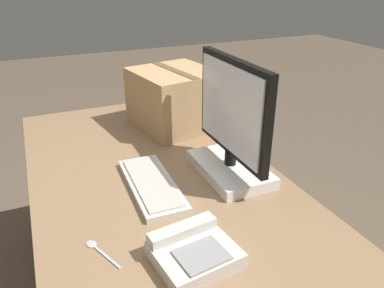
{
  "coord_description": "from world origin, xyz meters",
  "views": [
    {
      "loc": [
        1.14,
        -0.37,
        1.47
      ],
      "look_at": [
        0.04,
        0.11,
        0.9
      ],
      "focal_mm": 35.0,
      "sensor_mm": 36.0,
      "label": 1
    }
  ],
  "objects_px": {
    "desk_phone": "(193,252)",
    "cardboard_box": "(175,99)",
    "keyboard": "(152,184)",
    "monitor": "(231,132)",
    "spoon": "(98,249)"
  },
  "relations": [
    {
      "from": "keyboard",
      "to": "spoon",
      "type": "height_order",
      "value": "keyboard"
    },
    {
      "from": "spoon",
      "to": "cardboard_box",
      "type": "distance_m",
      "value": 0.94
    },
    {
      "from": "monitor",
      "to": "cardboard_box",
      "type": "bearing_deg",
      "value": -178.59
    },
    {
      "from": "keyboard",
      "to": "desk_phone",
      "type": "height_order",
      "value": "desk_phone"
    },
    {
      "from": "monitor",
      "to": "spoon",
      "type": "bearing_deg",
      "value": -67.4
    },
    {
      "from": "keyboard",
      "to": "cardboard_box",
      "type": "height_order",
      "value": "cardboard_box"
    },
    {
      "from": "keyboard",
      "to": "cardboard_box",
      "type": "distance_m",
      "value": 0.6
    },
    {
      "from": "monitor",
      "to": "spoon",
      "type": "relative_size",
      "value": 2.99
    },
    {
      "from": "cardboard_box",
      "to": "monitor",
      "type": "bearing_deg",
      "value": 1.41
    },
    {
      "from": "monitor",
      "to": "cardboard_box",
      "type": "height_order",
      "value": "monitor"
    },
    {
      "from": "desk_phone",
      "to": "spoon",
      "type": "distance_m",
      "value": 0.27
    },
    {
      "from": "monitor",
      "to": "keyboard",
      "type": "distance_m",
      "value": 0.35
    },
    {
      "from": "keyboard",
      "to": "desk_phone",
      "type": "bearing_deg",
      "value": 0.05
    },
    {
      "from": "desk_phone",
      "to": "cardboard_box",
      "type": "height_order",
      "value": "cardboard_box"
    },
    {
      "from": "desk_phone",
      "to": "cardboard_box",
      "type": "relative_size",
      "value": 0.54
    }
  ]
}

